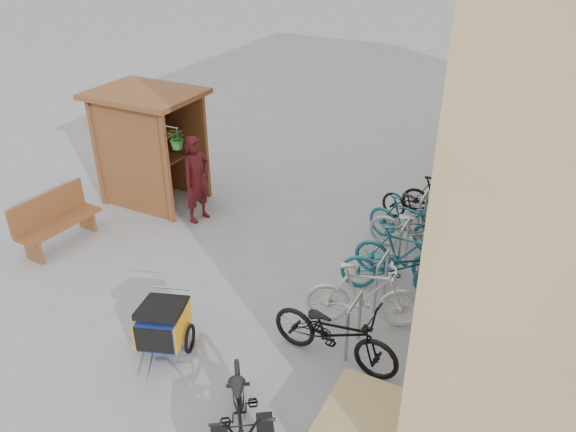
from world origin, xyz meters
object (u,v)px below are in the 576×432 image
at_px(bike_3, 402,255).
at_px(bike_5, 405,222).
at_px(bench, 55,219).
at_px(pallet_stack, 365,426).
at_px(bike_2, 396,267).
at_px(cargo_bike, 241,419).
at_px(bike_4, 419,229).
at_px(shopping_carts, 491,156).
at_px(person_kiosk, 197,179).
at_px(bike_0, 335,332).
at_px(bike_6, 417,207).
at_px(child_trailer, 163,323).
at_px(bike_7, 438,199).
at_px(bike_1, 365,295).
at_px(kiosk, 146,132).

relative_size(bike_3, bike_5, 1.04).
bearing_deg(bench, bike_3, 20.06).
bearing_deg(pallet_stack, bike_2, 101.15).
distance_m(pallet_stack, bike_5, 4.61).
relative_size(cargo_bike, bike_4, 1.08).
relative_size(shopping_carts, bike_5, 0.94).
distance_m(shopping_carts, person_kiosk, 6.79).
xyz_separation_m(bench, bike_2, (6.09, 1.41, -0.05)).
bearing_deg(bike_0, shopping_carts, -2.70).
distance_m(person_kiosk, bike_6, 4.38).
height_order(child_trailer, bike_6, bike_6).
distance_m(cargo_bike, person_kiosk, 5.72).
xyz_separation_m(cargo_bike, bike_7, (0.62, 6.59, -0.06)).
bearing_deg(shopping_carts, bike_6, -106.57).
bearing_deg(shopping_carts, bike_1, -96.84).
distance_m(bench, bike_2, 6.25).
relative_size(bench, bike_5, 1.05).
xyz_separation_m(bench, shopping_carts, (6.68, 6.70, 0.04)).
bearing_deg(bike_0, pallet_stack, -137.66).
relative_size(bike_0, bike_6, 1.19).
distance_m(child_trailer, bike_4, 4.87).
height_order(bike_0, bike_7, bike_0).
height_order(kiosk, bike_0, kiosk).
bearing_deg(bike_6, pallet_stack, -154.88).
bearing_deg(kiosk, cargo_bike, -42.61).
relative_size(person_kiosk, bike_3, 1.10).
relative_size(bench, bike_1, 0.92).
bearing_deg(child_trailer, shopping_carts, 49.66).
bearing_deg(bike_2, cargo_bike, 156.92).
xyz_separation_m(shopping_carts, child_trailer, (-3.11, -8.10, -0.12)).
height_order(child_trailer, bike_0, bike_0).
bearing_deg(bike_6, person_kiosk, 129.30).
xyz_separation_m(pallet_stack, bench, (-6.68, 1.60, 0.31)).
height_order(bike_1, bike_5, bike_1).
distance_m(cargo_bike, bike_5, 5.32).
bearing_deg(bike_1, child_trailer, 107.79).
bearing_deg(bench, pallet_stack, -9.89).
xyz_separation_m(bike_1, bike_5, (-0.13, 2.53, -0.06)).
bearing_deg(bike_5, bike_7, 2.11).
relative_size(cargo_bike, bike_2, 1.11).
relative_size(person_kiosk, bike_0, 0.94).
height_order(pallet_stack, bike_3, bike_3).
xyz_separation_m(shopping_carts, bike_0, (-0.85, -7.24, -0.06)).
xyz_separation_m(child_trailer, person_kiosk, (-1.76, 3.39, 0.45)).
bearing_deg(bike_3, shopping_carts, -8.97).
distance_m(kiosk, bike_4, 5.82).
bearing_deg(bike_4, person_kiosk, 98.37).
xyz_separation_m(cargo_bike, bike_5, (0.33, 5.31, -0.04)).
bearing_deg(kiosk, bike_4, 4.94).
distance_m(bench, bike_1, 5.94).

